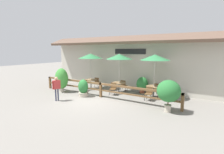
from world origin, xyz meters
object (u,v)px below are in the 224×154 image
dining_table_middle (119,84)px  chair_far_streetside (149,93)px  patio_umbrella_far (155,57)px  chair_far_wallside (157,89)px  potted_plant_broad_leaf (142,84)px  chair_near_streetside (84,85)px  chair_middle_streetside (113,88)px  patio_umbrella_near (90,56)px  chair_middle_wallside (124,85)px  potted_plant_small_flowering (62,79)px  potted_plant_corner_fern (83,88)px  pedestrian (57,85)px  dining_table_far (154,88)px  patio_umbrella_middle (119,57)px  dining_table_near (91,81)px  chair_near_wallside (98,82)px  potted_plant_entrance_palm (169,92)px

dining_table_middle → chair_far_streetside: chair_far_streetside is taller
dining_table_middle → patio_umbrella_far: patio_umbrella_far is taller
chair_far_wallside → potted_plant_broad_leaf: potted_plant_broad_leaf is taller
chair_near_streetside → chair_middle_streetside: same height
patio_umbrella_near → chair_middle_wallside: patio_umbrella_near is taller
potted_plant_small_flowering → chair_middle_streetside: bearing=20.1°
potted_plant_corner_fern → pedestrian: 1.81m
chair_near_streetside → potted_plant_small_flowering: size_ratio=0.47×
potted_plant_corner_fern → dining_table_far: bearing=29.1°
patio_umbrella_middle → chair_middle_wallside: size_ratio=3.42×
potted_plant_small_flowering → pedestrian: size_ratio=1.19×
patio_umbrella_near → patio_umbrella_middle: bearing=1.7°
patio_umbrella_near → pedestrian: (0.37, -3.75, -1.67)m
chair_near_streetside → potted_plant_small_flowering: (-1.14, -1.20, 0.53)m
chair_middle_streetside → chair_far_streetside: size_ratio=1.00×
dining_table_near → chair_near_wallside: 0.80m
potted_plant_corner_fern → chair_far_streetside: bearing=20.4°
pedestrian → potted_plant_corner_fern: bearing=-7.1°
chair_middle_streetside → potted_plant_broad_leaf: 2.17m
chair_near_streetside → potted_plant_small_flowering: 1.74m
patio_umbrella_middle → potted_plant_entrance_palm: 4.90m
chair_far_streetside → potted_plant_small_flowering: 6.45m
patio_umbrella_middle → potted_plant_entrance_palm: patio_umbrella_middle is taller
chair_middle_wallside → potted_plant_entrance_palm: potted_plant_entrance_palm is taller
patio_umbrella_near → patio_umbrella_far: bearing=1.6°
patio_umbrella_near → chair_far_streetside: 5.59m
chair_middle_streetside → pedestrian: pedestrian is taller
chair_near_streetside → patio_umbrella_far: size_ratio=0.29×
dining_table_far → potted_plant_entrance_palm: bearing=-55.7°
chair_near_streetside → potted_plant_entrance_palm: size_ratio=0.51×
potted_plant_corner_fern → potted_plant_broad_leaf: size_ratio=0.99×
chair_middle_wallside → chair_far_wallside: 2.60m
potted_plant_corner_fern → patio_umbrella_far: bearing=29.1°
chair_near_streetside → potted_plant_broad_leaf: bearing=8.2°
dining_table_near → potted_plant_corner_fern: bearing=-63.3°
pedestrian → dining_table_near: bearing=21.7°
chair_middle_wallside → dining_table_far: chair_middle_wallside is taller
patio_umbrella_near → chair_far_streetside: bearing=-6.9°
patio_umbrella_far → potted_plant_broad_leaf: size_ratio=2.42×
patio_umbrella_near → potted_plant_small_flowering: patio_umbrella_near is taller
patio_umbrella_near → chair_near_wallside: patio_umbrella_near is taller
chair_near_streetside → potted_plant_entrance_palm: 6.84m
chair_middle_wallside → chair_far_wallside: (2.59, 0.13, 0.00)m
patio_umbrella_middle → patio_umbrella_far: (2.60, 0.07, 0.00)m
chair_near_streetside → dining_table_far: bearing=-3.9°
patio_umbrella_near → pedestrian: size_ratio=1.91×
potted_plant_entrance_palm → pedestrian: 6.52m
patio_umbrella_near → potted_plant_broad_leaf: size_ratio=2.42×
dining_table_near → patio_umbrella_middle: 3.26m
chair_middle_streetside → potted_plant_broad_leaf: (1.54, 1.52, 0.18)m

